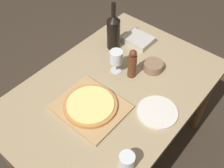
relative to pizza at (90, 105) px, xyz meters
name	(u,v)px	position (x,y,z in m)	size (l,w,h in m)	color
ground_plane	(113,148)	(0.00, 0.19, -0.77)	(12.00, 12.00, 0.00)	#382D23
dining_table	(113,98)	(0.00, 0.19, -0.12)	(0.92, 1.36, 0.74)	#9E8966
cutting_board	(90,107)	(0.00, 0.00, -0.02)	(0.38, 0.32, 0.02)	tan
pizza	(90,105)	(0.00, 0.00, 0.00)	(0.30, 0.30, 0.02)	#BC7A3D
wine_bottle	(113,31)	(-0.24, 0.49, 0.10)	(0.09, 0.09, 0.34)	black
pepper_mill	(132,64)	(0.02, 0.35, 0.07)	(0.05, 0.05, 0.21)	#5B2D19
wine_glass	(116,58)	(-0.08, 0.32, 0.08)	(0.08, 0.08, 0.16)	silver
small_bowl	(153,66)	(0.09, 0.48, 0.00)	(0.12, 0.12, 0.06)	#84664C
drinking_tumbler	(127,162)	(0.37, -0.14, 0.02)	(0.08, 0.08, 0.10)	silver
dinner_plate	(157,112)	(0.31, 0.22, -0.02)	(0.23, 0.23, 0.01)	silver
food_container	(138,40)	(-0.14, 0.65, -0.01)	(0.19, 0.16, 0.04)	#BCB7AD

